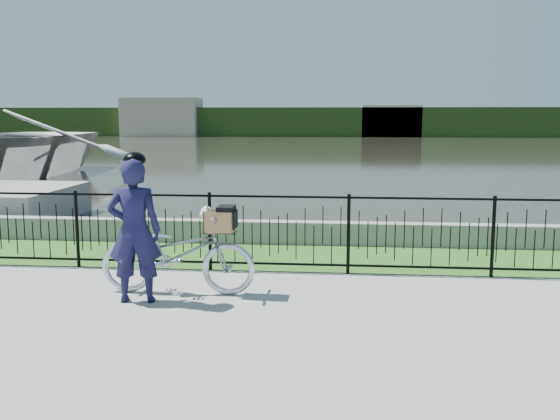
# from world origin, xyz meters

# --- Properties ---
(ground) EXTENTS (120.00, 120.00, 0.00)m
(ground) POSITION_xyz_m (0.00, 0.00, 0.00)
(ground) COLOR gray
(ground) RESTS_ON ground
(grass_strip) EXTENTS (60.00, 2.00, 0.01)m
(grass_strip) POSITION_xyz_m (0.00, 2.60, 0.00)
(grass_strip) COLOR #2E601E
(grass_strip) RESTS_ON ground
(water) EXTENTS (120.00, 120.00, 0.00)m
(water) POSITION_xyz_m (0.00, 33.00, 0.00)
(water) COLOR #28281E
(water) RESTS_ON ground
(quay_wall) EXTENTS (60.00, 0.30, 0.40)m
(quay_wall) POSITION_xyz_m (0.00, 3.60, 0.20)
(quay_wall) COLOR gray
(quay_wall) RESTS_ON ground
(fence) EXTENTS (14.00, 0.06, 1.15)m
(fence) POSITION_xyz_m (0.00, 1.60, 0.58)
(fence) COLOR black
(fence) RESTS_ON ground
(far_treeline) EXTENTS (120.00, 6.00, 3.00)m
(far_treeline) POSITION_xyz_m (0.00, 60.00, 1.50)
(far_treeline) COLOR #243C17
(far_treeline) RESTS_ON ground
(far_building_left) EXTENTS (8.00, 4.00, 4.00)m
(far_building_left) POSITION_xyz_m (-18.00, 58.00, 2.00)
(far_building_left) COLOR #AB9E89
(far_building_left) RESTS_ON ground
(far_building_right) EXTENTS (6.00, 3.00, 3.20)m
(far_building_right) POSITION_xyz_m (6.00, 58.50, 1.60)
(far_building_right) COLOR #AB9E89
(far_building_right) RESTS_ON ground
(bicycle_rig) EXTENTS (1.97, 0.69, 1.15)m
(bicycle_rig) POSITION_xyz_m (-1.15, 0.40, 0.53)
(bicycle_rig) COLOR silver
(bicycle_rig) RESTS_ON ground
(cyclist) EXTENTS (0.69, 0.51, 1.82)m
(cyclist) POSITION_xyz_m (-1.58, -0.00, 0.90)
(cyclist) COLOR #141335
(cyclist) RESTS_ON ground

